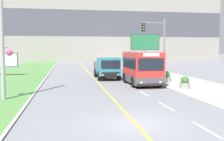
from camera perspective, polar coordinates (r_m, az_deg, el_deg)
name	(u,v)px	position (r m, az deg, el deg)	size (l,w,h in m)	color
ground_plane	(135,124)	(12.37, 5.11, -11.42)	(300.00, 300.00, 0.00)	slate
lane_marking_centre	(136,117)	(13.43, 5.14, -10.11)	(2.88, 140.00, 0.01)	gold
apartment_block_background	(78,26)	(73.43, -7.40, 9.55)	(80.00, 8.04, 19.33)	gray
city_bus	(142,68)	(25.17, 6.50, 0.55)	(2.73, 5.78, 3.20)	red
dump_truck	(108,68)	(29.62, -0.97, 0.49)	(2.47, 6.57, 2.48)	black
utility_pole_near	(1,29)	(18.98, -22.92, 8.35)	(1.80, 0.44, 10.07)	#9E9E99
traffic_light_mast	(158,43)	(25.06, 9.96, 5.84)	(2.28, 0.32, 6.24)	slate
billboard_large	(145,43)	(41.13, 7.23, 5.88)	(4.59, 0.24, 5.73)	#59595B
billboard_small	(2,61)	(36.09, -22.90, 2.01)	(3.95, 0.24, 2.93)	#59595B
planter_round_near	(185,83)	(23.16, 15.57, -2.62)	(0.85, 0.85, 1.06)	gray
planter_round_second	(167,77)	(27.59, 11.78, -1.37)	(0.93, 0.93, 1.09)	gray
planter_round_third	(150,73)	(31.99, 8.38, -0.50)	(0.84, 0.84, 1.07)	gray
planter_round_far	(139,70)	(36.50, 5.92, 0.17)	(0.85, 0.85, 1.08)	gray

